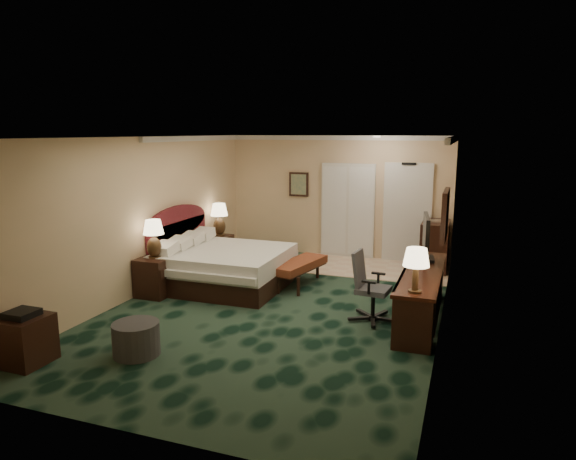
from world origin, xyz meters
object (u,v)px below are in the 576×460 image
(lamp_near, at_px, (154,239))
(ottoman, at_px, (136,339))
(nightstand_far, at_px, (220,249))
(desk, at_px, (421,295))
(nightstand_near, at_px, (156,276))
(lamp_far, at_px, (219,220))
(minibar, at_px, (435,246))
(bed_bench, at_px, (299,273))
(tv, at_px, (426,238))
(desk_chair, at_px, (374,287))
(bed, at_px, (226,268))
(side_table, at_px, (24,340))

(lamp_near, xyz_separation_m, ottoman, (1.15, -2.16, -0.78))
(nightstand_far, distance_m, desk, 4.94)
(nightstand_far, xyz_separation_m, ottoman, (1.18, -4.63, -0.08))
(nightstand_near, height_order, lamp_far, lamp_far)
(lamp_near, height_order, minibar, lamp_near)
(bed_bench, xyz_separation_m, ottoman, (-0.99, -3.52, -0.02))
(lamp_near, xyz_separation_m, tv, (4.39, 1.02, 0.12))
(nightstand_far, distance_m, lamp_far, 0.64)
(nightstand_far, distance_m, ottoman, 4.78)
(nightstand_near, bearing_deg, lamp_near, 148.83)
(nightstand_far, bearing_deg, nightstand_near, -89.16)
(lamp_near, relative_size, lamp_far, 0.94)
(lamp_far, height_order, bed_bench, lamp_far)
(desk_chair, bearing_deg, nightstand_near, -173.42)
(nightstand_near, relative_size, nightstand_far, 1.16)
(bed, bearing_deg, desk_chair, -16.72)
(desk, distance_m, tv, 1.01)
(bed, relative_size, lamp_far, 3.06)
(lamp_near, xyz_separation_m, lamp_far, (-0.04, 2.50, -0.07))
(nightstand_far, distance_m, tv, 4.73)
(nightstand_near, height_order, tv, tv)
(ottoman, relative_size, side_table, 1.00)
(bed, xyz_separation_m, bed_bench, (1.26, 0.46, -0.11))
(minibar, bearing_deg, bed_bench, -139.07)
(nightstand_far, relative_size, side_table, 0.97)
(side_table, bearing_deg, bed_bench, 63.02)
(nightstand_near, xyz_separation_m, nightstand_far, (-0.04, 2.47, -0.05))
(bed, height_order, lamp_far, lamp_far)
(bed_bench, bearing_deg, nightstand_far, 165.32)
(nightstand_far, height_order, tv, tv)
(side_table, relative_size, minibar, 0.59)
(bed, bearing_deg, lamp_far, 120.19)
(desk, bearing_deg, nightstand_far, 154.31)
(lamp_far, bearing_deg, side_table, -89.33)
(minibar, bearing_deg, nightstand_far, -169.16)
(lamp_near, height_order, bed_bench, lamp_near)
(bed, distance_m, lamp_far, 1.94)
(side_table, height_order, tv, tv)
(lamp_far, height_order, tv, tv)
(nightstand_near, xyz_separation_m, side_table, (0.02, -2.81, -0.04))
(lamp_far, xyz_separation_m, bed_bench, (2.19, -1.14, -0.69))
(bed, relative_size, desk_chair, 2.05)
(nightstand_far, height_order, side_table, side_table)
(desk, xyz_separation_m, desk_chair, (-0.67, -0.29, 0.15))
(bed_bench, bearing_deg, desk, -12.11)
(bed, distance_m, tv, 3.59)
(nightstand_far, height_order, lamp_far, lamp_far)
(lamp_near, relative_size, ottoman, 1.12)
(nightstand_far, height_order, desk_chair, desk_chair)
(lamp_far, bearing_deg, nightstand_near, -89.01)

